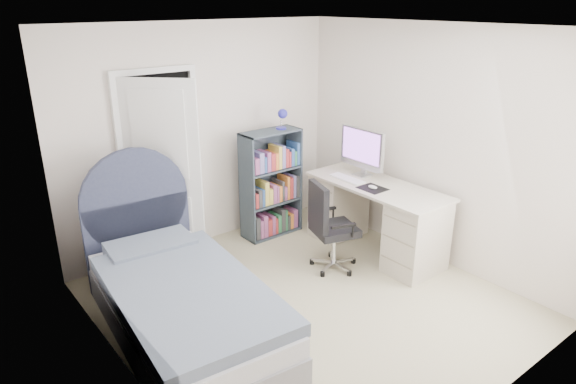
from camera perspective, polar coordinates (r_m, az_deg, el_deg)
room_shell at (r=4.45m, az=2.28°, el=1.58°), size 3.50×3.70×2.60m
door at (r=5.47m, az=-13.79°, el=2.32°), size 0.92×0.61×2.06m
bed at (r=4.53m, az=-11.95°, el=-11.58°), size 1.28×2.36×1.40m
nightstand at (r=5.53m, az=-19.35°, el=-5.63°), size 0.37×0.37×0.55m
floor_lamp at (r=5.58m, az=-15.41°, el=-3.23°), size 0.18×0.18×1.25m
bookcase at (r=6.13m, az=-1.77°, el=0.51°), size 0.72×0.31×1.53m
desk at (r=5.82m, az=9.59°, el=-2.51°), size 0.66×1.65×1.35m
office_chair at (r=5.33m, az=4.48°, el=-3.43°), size 0.54×0.55×0.97m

